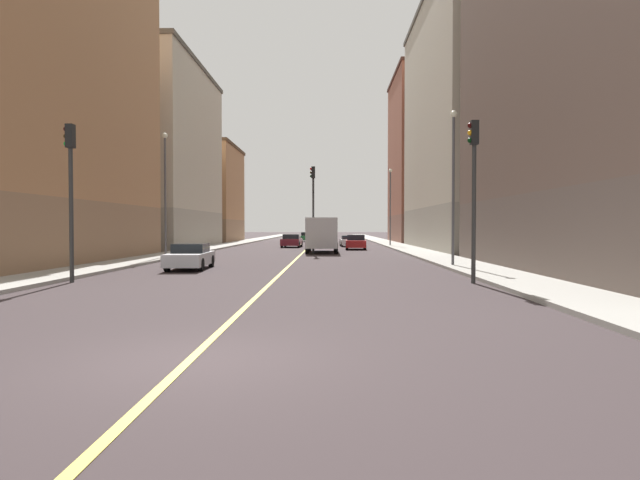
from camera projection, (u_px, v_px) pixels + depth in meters
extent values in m
plane|color=#352B2D|center=(190.00, 360.00, 8.65)|extent=(400.00, 400.00, 0.00)
cube|color=#9E9B93|center=(398.00, 246.00, 57.45)|extent=(2.83, 168.00, 0.15)
cube|color=#9E9B93|center=(221.00, 246.00, 57.81)|extent=(2.83, 168.00, 0.15)
cube|color=#E5D14C|center=(309.00, 247.00, 57.63)|extent=(0.16, 154.00, 0.01)
cube|color=brown|center=(622.00, 234.00, 24.24)|extent=(8.92, 23.66, 3.62)
cube|color=#9D9688|center=(470.00, 229.00, 50.77)|extent=(8.92, 24.71, 3.91)
cube|color=#BCB29E|center=(470.00, 105.00, 50.48)|extent=(8.92, 24.71, 19.17)
cube|color=#545047|center=(471.00, 0.00, 50.23)|extent=(9.22, 25.01, 0.40)
cube|color=brown|center=(427.00, 229.00, 73.44)|extent=(8.92, 15.74, 3.68)
cube|color=#93513D|center=(427.00, 147.00, 73.16)|extent=(8.92, 15.74, 18.58)
cube|color=#42241B|center=(427.00, 76.00, 72.92)|extent=(9.22, 16.04, 0.40)
cube|color=#8F6B4F|center=(17.00, 233.00, 30.29)|extent=(8.92, 23.37, 3.59)
cube|color=#A8754C|center=(14.00, 43.00, 30.02)|extent=(8.92, 23.37, 17.53)
cube|color=#9D9688|center=(159.00, 229.00, 55.56)|extent=(8.92, 20.38, 3.75)
cube|color=#BCB29E|center=(159.00, 140.00, 55.33)|extent=(8.92, 20.38, 14.46)
cube|color=#545047|center=(158.00, 67.00, 55.14)|extent=(9.22, 20.68, 0.40)
cube|color=#8F6B4F|center=(205.00, 231.00, 75.58)|extent=(8.92, 14.55, 3.09)
cube|color=#A8754C|center=(204.00, 184.00, 75.42)|extent=(8.92, 14.55, 9.91)
cube|color=#4B3422|center=(204.00, 147.00, 75.29)|extent=(9.22, 14.85, 0.40)
cylinder|color=#2D2D2D|center=(474.00, 214.00, 20.36)|extent=(0.16, 0.16, 5.23)
cube|color=black|center=(474.00, 133.00, 20.28)|extent=(0.28, 0.32, 0.90)
sphere|color=#320404|center=(470.00, 125.00, 20.28)|extent=(0.20, 0.20, 0.20)
sphere|color=orange|center=(470.00, 133.00, 20.29)|extent=(0.20, 0.20, 0.20)
sphere|color=black|center=(470.00, 140.00, 20.29)|extent=(0.20, 0.20, 0.20)
cylinder|color=#2D2D2D|center=(71.00, 215.00, 20.65)|extent=(0.16, 0.16, 5.15)
cube|color=black|center=(70.00, 136.00, 20.58)|extent=(0.28, 0.32, 0.90)
sphere|color=#320404|center=(66.00, 129.00, 20.57)|extent=(0.20, 0.20, 0.20)
sphere|color=#352204|center=(66.00, 136.00, 20.58)|extent=(0.20, 0.20, 0.20)
sphere|color=green|center=(66.00, 144.00, 20.59)|extent=(0.20, 0.20, 0.20)
cylinder|color=#2D2D2D|center=(313.00, 216.00, 41.86)|extent=(0.16, 0.16, 5.89)
cube|color=black|center=(313.00, 172.00, 41.77)|extent=(0.28, 0.32, 0.90)
sphere|color=red|center=(311.00, 169.00, 41.77)|extent=(0.20, 0.20, 0.20)
sphere|color=#352204|center=(311.00, 173.00, 41.78)|extent=(0.20, 0.20, 0.20)
sphere|color=black|center=(311.00, 176.00, 41.78)|extent=(0.20, 0.20, 0.20)
cylinder|color=#4C4C51|center=(453.00, 191.00, 28.15)|extent=(0.14, 0.14, 7.69)
sphere|color=#EAEACC|center=(454.00, 114.00, 28.05)|extent=(0.36, 0.36, 0.36)
cylinder|color=#4C4C51|center=(165.00, 197.00, 35.68)|extent=(0.14, 0.14, 7.85)
sphere|color=#EAEACC|center=(165.00, 136.00, 35.58)|extent=(0.36, 0.36, 0.36)
cylinder|color=#4C4C51|center=(390.00, 209.00, 57.68)|extent=(0.14, 0.14, 7.82)
sphere|color=#EAEACC|center=(390.00, 171.00, 57.58)|extent=(0.36, 0.36, 0.36)
cube|color=silver|center=(190.00, 259.00, 27.12)|extent=(1.96, 4.48, 0.62)
cube|color=black|center=(191.00, 248.00, 27.27)|extent=(1.64, 2.03, 0.45)
cylinder|color=black|center=(180.00, 261.00, 28.47)|extent=(0.25, 0.65, 0.64)
cylinder|color=black|center=(211.00, 261.00, 28.51)|extent=(0.25, 0.65, 0.64)
cylinder|color=black|center=(167.00, 265.00, 25.74)|extent=(0.25, 0.65, 0.64)
cylinder|color=black|center=(201.00, 265.00, 25.78)|extent=(0.25, 0.65, 0.64)
cube|color=maroon|center=(292.00, 242.00, 56.02)|extent=(2.07, 4.44, 0.67)
cube|color=black|center=(292.00, 236.00, 55.91)|extent=(1.74, 2.07, 0.46)
cylinder|color=black|center=(285.00, 244.00, 57.42)|extent=(0.25, 0.65, 0.64)
cylinder|color=black|center=(301.00, 244.00, 57.32)|extent=(0.25, 0.65, 0.64)
cylinder|color=black|center=(282.00, 245.00, 54.72)|extent=(0.25, 0.65, 0.64)
cylinder|color=black|center=(299.00, 245.00, 54.62)|extent=(0.25, 0.65, 0.64)
cube|color=#1E6B38|center=(307.00, 238.00, 77.88)|extent=(1.83, 4.26, 0.62)
cube|color=black|center=(307.00, 234.00, 77.88)|extent=(1.57, 1.97, 0.49)
cylinder|color=black|center=(301.00, 239.00, 79.19)|extent=(0.24, 0.65, 0.64)
cylinder|color=black|center=(312.00, 239.00, 79.20)|extent=(0.24, 0.65, 0.64)
cylinder|color=black|center=(301.00, 239.00, 76.58)|extent=(0.24, 0.65, 0.64)
cylinder|color=black|center=(312.00, 239.00, 76.59)|extent=(0.24, 0.65, 0.64)
cube|color=white|center=(349.00, 242.00, 58.21)|extent=(1.94, 4.17, 0.55)
cube|color=black|center=(349.00, 237.00, 58.28)|extent=(1.63, 1.85, 0.41)
cylinder|color=black|center=(341.00, 243.00, 59.46)|extent=(0.25, 0.65, 0.64)
cylinder|color=black|center=(355.00, 243.00, 59.50)|extent=(0.25, 0.65, 0.64)
cylinder|color=black|center=(342.00, 244.00, 56.92)|extent=(0.25, 0.65, 0.64)
cylinder|color=black|center=(357.00, 244.00, 56.96)|extent=(0.25, 0.65, 0.64)
cube|color=red|center=(356.00, 244.00, 50.73)|extent=(2.01, 4.37, 0.64)
cube|color=black|center=(356.00, 237.00, 50.90)|extent=(1.69, 2.07, 0.51)
cylinder|color=black|center=(347.00, 245.00, 52.11)|extent=(0.25, 0.65, 0.64)
cylinder|color=black|center=(364.00, 246.00, 52.01)|extent=(0.25, 0.65, 0.64)
cylinder|color=black|center=(347.00, 246.00, 49.46)|extent=(0.25, 0.65, 0.64)
cylinder|color=black|center=(365.00, 247.00, 49.35)|extent=(0.25, 0.65, 0.64)
cube|color=navy|center=(323.00, 235.00, 47.31)|extent=(2.47, 2.00, 2.16)
cube|color=silver|center=(322.00, 233.00, 43.52)|extent=(2.47, 4.71, 2.39)
cylinder|color=black|center=(309.00, 246.00, 47.00)|extent=(0.30, 0.90, 0.90)
cylinder|color=black|center=(335.00, 246.00, 46.96)|extent=(0.30, 0.90, 0.90)
cylinder|color=black|center=(307.00, 248.00, 42.58)|extent=(0.30, 0.90, 0.90)
cylinder|color=black|center=(336.00, 248.00, 42.53)|extent=(0.30, 0.90, 0.90)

